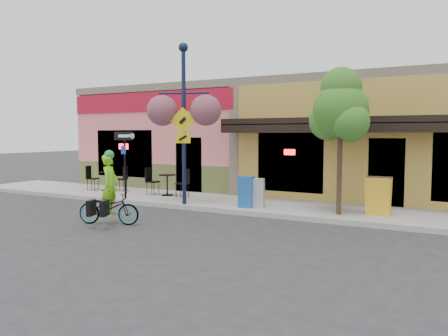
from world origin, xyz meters
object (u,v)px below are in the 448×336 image
object	(u,v)px
building	(296,138)
newspaper_box_grey	(258,193)
one_way_sign	(125,165)
newspaper_box_blue	(246,192)
cyclist_rider	(110,194)
lamp_post	(184,124)
street_tree	(340,141)
bicycle	(109,208)

from	to	relation	value
building	newspaper_box_grey	xyz separation A→B (m)	(0.90, -6.19, -1.66)
newspaper_box_grey	building	bearing A→B (deg)	82.45
one_way_sign	newspaper_box_blue	world-z (taller)	one_way_sign
cyclist_rider	newspaper_box_blue	distance (m)	4.19
newspaper_box_grey	lamp_post	bearing A→B (deg)	178.74
newspaper_box_grey	newspaper_box_blue	bearing A→B (deg)	-157.89
cyclist_rider	lamp_post	xyz separation A→B (m)	(0.35, 3.06, 1.92)
street_tree	bicycle	bearing A→B (deg)	-145.89
cyclist_rider	newspaper_box_grey	xyz separation A→B (m)	(2.68, 3.66, -0.23)
bicycle	lamp_post	xyz separation A→B (m)	(0.40, 3.06, 2.30)
cyclist_rider	building	bearing A→B (deg)	-29.03
one_way_sign	newspaper_box_grey	size ratio (longest dim) A/B	2.66
cyclist_rider	newspaper_box_blue	size ratio (longest dim) A/B	1.70
cyclist_rider	newspaper_box_blue	world-z (taller)	cyclist_rider
bicycle	newspaper_box_grey	world-z (taller)	newspaper_box_grey
newspaper_box_blue	street_tree	world-z (taller)	street_tree
newspaper_box_grey	bicycle	bearing A→B (deg)	-142.58
building	cyclist_rider	distance (m)	10.11
one_way_sign	street_tree	distance (m)	7.46
bicycle	lamp_post	bearing A→B (deg)	-26.25
one_way_sign	newspaper_box_blue	xyz separation A→B (m)	(4.54, 0.36, -0.70)
building	street_tree	xyz separation A→B (m)	(3.45, -6.27, -0.01)
cyclist_rider	street_tree	size ratio (longest dim) A/B	0.39
cyclist_rider	newspaper_box_grey	distance (m)	4.55
building	lamp_post	size ratio (longest dim) A/B	3.51
building	lamp_post	xyz separation A→B (m)	(-1.43, -6.79, 0.49)
cyclist_rider	one_way_sign	world-z (taller)	one_way_sign
lamp_post	street_tree	size ratio (longest dim) A/B	1.24
building	one_way_sign	world-z (taller)	building
cyclist_rider	bicycle	bearing A→B (deg)	71.23
cyclist_rider	one_way_sign	size ratio (longest dim) A/B	0.69
lamp_post	one_way_sign	bearing A→B (deg)	159.79
street_tree	building	bearing A→B (deg)	118.81
bicycle	newspaper_box_blue	xyz separation A→B (m)	(2.44, 3.44, 0.19)
cyclist_rider	newspaper_box_grey	world-z (taller)	cyclist_rider
street_tree	newspaper_box_blue	bearing A→B (deg)	-177.16
one_way_sign	newspaper_box_blue	bearing A→B (deg)	11.09
building	cyclist_rider	xyz separation A→B (m)	(-1.78, -9.85, -1.43)
newspaper_box_blue	newspaper_box_grey	xyz separation A→B (m)	(0.29, 0.23, -0.04)
newspaper_box_grey	one_way_sign	bearing A→B (deg)	171.09
building	bicycle	distance (m)	10.18
cyclist_rider	one_way_sign	xyz separation A→B (m)	(-2.15, 3.08, 0.51)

